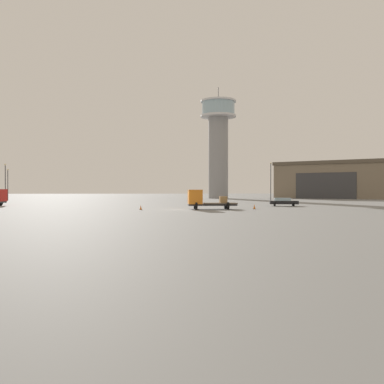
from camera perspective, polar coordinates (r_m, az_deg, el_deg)
name	(u,v)px	position (r m, az deg, el deg)	size (l,w,h in m)	color
ground_plane	(179,210)	(56.62, -1.81, -2.42)	(400.00, 400.00, 0.00)	slate
control_tower	(218,140)	(126.38, 3.62, 7.17)	(10.63, 10.63, 33.45)	gray
hangar	(335,180)	(136.27, 18.98, 1.53)	(39.29, 37.89, 11.03)	#7A6B56
truck_flatbed_orange	(204,200)	(57.34, 1.63, -1.08)	(6.70, 3.30, 2.71)	#38383D
car_black	(283,202)	(69.74, 12.42, -1.29)	(4.83, 2.88, 1.37)	black
light_post_west	(271,178)	(105.52, 10.74, 1.92)	(0.44, 0.44, 9.51)	#38383D
light_post_east	(5,179)	(101.76, -24.21, 1.65)	(0.44, 0.44, 8.49)	#38383D
light_post_north	(8,181)	(112.18, -23.92, 1.35)	(0.44, 0.44, 7.82)	#38383D
traffic_cone_near_right	(254,207)	(58.66, 8.54, -1.99)	(0.36, 0.36, 0.70)	black
traffic_cone_mid_apron	(141,207)	(56.41, -7.04, -2.12)	(0.36, 0.36, 0.63)	black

